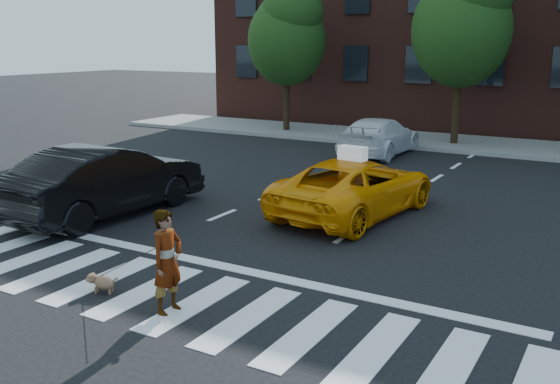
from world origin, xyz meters
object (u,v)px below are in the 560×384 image
tree_left (287,31)px  woman (167,262)px  black_sedan (106,180)px  dog (101,282)px  tree_mid (463,18)px  white_suv (379,136)px  taxi (355,187)px

tree_left → woman: tree_left is taller
black_sedan → woman: (4.80, -3.52, -0.03)m
tree_left → dog: size_ratio=11.86×
tree_mid → black_sedan: 15.15m
tree_mid → woman: tree_mid is taller
white_suv → dog: 14.34m
taxi → dog: 6.69m
white_suv → dog: (0.80, -14.31, -0.48)m
tree_left → black_sedan: (3.00, -13.90, -3.61)m
tree_mid → taxi: bearing=-87.2°
taxi → white_suv: taxi is taller
tree_left → tree_mid: size_ratio=0.92×
tree_left → black_sedan: bearing=-77.8°
tree_mid → black_sedan: bearing=-107.9°
tree_left → taxi: 14.09m
tree_left → black_sedan: tree_left is taller
tree_left → white_suv: bearing=-29.0°
woman → dog: woman is taller
black_sedan → tree_mid: bearing=-105.4°
tree_mid → white_suv: size_ratio=1.54×
tree_mid → black_sedan: size_ratio=1.40×
tree_left → taxi: tree_left is taller
black_sedan → white_suv: 11.11m
woman → dog: 1.57m
black_sedan → dog: black_sedan is taller
tree_mid → white_suv: tree_mid is taller
taxi → dog: bearing=82.4°
tree_left → tree_mid: bearing=-0.0°
tree_left → black_sedan: size_ratio=1.28×
black_sedan → dog: size_ratio=9.23×
taxi → tree_left: bearing=-46.8°
white_suv → dog: size_ratio=8.40×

